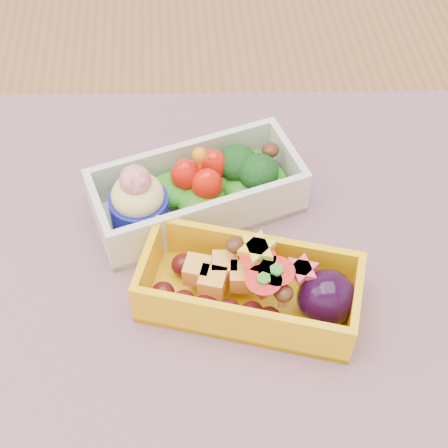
{
  "coord_description": "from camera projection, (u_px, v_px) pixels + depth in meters",
  "views": [
    {
      "loc": [
        -0.03,
        -0.36,
        1.21
      ],
      "look_at": [
        -0.01,
        -0.03,
        0.79
      ],
      "focal_mm": 54.27,
      "sensor_mm": 36.0,
      "label": 1
    }
  ],
  "objects": [
    {
      "name": "table",
      "position": [
        227.0,
        291.0,
        0.66
      ],
      "size": [
        1.2,
        0.8,
        0.75
      ],
      "color": "brown",
      "rests_on": "ground"
    },
    {
      "name": "placemat",
      "position": [
        215.0,
        258.0,
        0.56
      ],
      "size": [
        0.57,
        0.45,
        0.0
      ],
      "primitive_type": "cube",
      "rotation": [
        0.0,
        0.0,
        -0.06
      ],
      "color": "#9D6C78",
      "rests_on": "table"
    },
    {
      "name": "bento_white",
      "position": [
        196.0,
        191.0,
        0.57
      ],
      "size": [
        0.19,
        0.13,
        0.07
      ],
      "rotation": [
        0.0,
        0.0,
        0.3
      ],
      "color": "silver",
      "rests_on": "placemat"
    },
    {
      "name": "bento_yellow",
      "position": [
        254.0,
        287.0,
        0.51
      ],
      "size": [
        0.18,
        0.12,
        0.06
      ],
      "rotation": [
        0.0,
        0.0,
        -0.3
      ],
      "color": "yellow",
      "rests_on": "placemat"
    }
  ]
}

